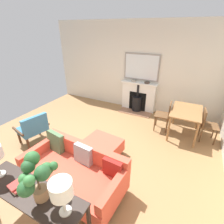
% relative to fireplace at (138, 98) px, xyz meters
% --- Properties ---
extents(ground_plane, '(5.64, 5.85, 0.01)m').
position_rel_fireplace_xyz_m(ground_plane, '(2.62, -0.34, -0.45)').
color(ground_plane, olive).
extents(wall_left, '(0.12, 5.85, 2.86)m').
position_rel_fireplace_xyz_m(wall_left, '(-0.20, -0.34, 0.99)').
color(wall_left, beige).
rests_on(wall_left, ground).
extents(fireplace, '(0.58, 1.22, 1.00)m').
position_rel_fireplace_xyz_m(fireplace, '(0.00, 0.00, 0.00)').
color(fireplace, '#93664C').
rests_on(fireplace, ground).
extents(mirror_over_mantel, '(0.04, 1.15, 0.84)m').
position_rel_fireplace_xyz_m(mirror_over_mantel, '(-0.11, 0.00, 1.04)').
color(mirror_over_mantel, gray).
extents(mantel_bowl_near, '(0.16, 0.16, 0.05)m').
position_rel_fireplace_xyz_m(mantel_bowl_near, '(-0.02, -0.20, 0.59)').
color(mantel_bowl_near, '#9E9384').
rests_on(mantel_bowl_near, fireplace).
extents(mantel_bowl_far, '(0.17, 0.17, 0.05)m').
position_rel_fireplace_xyz_m(mantel_bowl_far, '(-0.02, 0.25, 0.59)').
color(mantel_bowl_far, '#47382D').
rests_on(mantel_bowl_far, fireplace).
extents(sofa, '(1.00, 1.86, 0.79)m').
position_rel_fireplace_xyz_m(sofa, '(3.53, 0.05, -0.11)').
color(sofa, '#B2B2B7').
rests_on(sofa, ground).
extents(ottoman, '(0.63, 0.84, 0.37)m').
position_rel_fireplace_xyz_m(ottoman, '(2.54, 0.07, -0.21)').
color(ottoman, '#B2B2B7').
rests_on(ottoman, ground).
extents(armchair_accent, '(0.78, 0.70, 0.82)m').
position_rel_fireplace_xyz_m(armchair_accent, '(2.97, -1.63, 0.02)').
color(armchair_accent, '#4C3321').
rests_on(armchair_accent, ground).
extents(console_table, '(0.43, 1.56, 0.77)m').
position_rel_fireplace_xyz_m(console_table, '(4.37, 0.05, 0.24)').
color(console_table, black).
rests_on(console_table, ground).
extents(table_lamp_far_end, '(0.24, 0.24, 0.46)m').
position_rel_fireplace_xyz_m(table_lamp_far_end, '(4.37, 0.63, 0.68)').
color(table_lamp_far_end, beige).
rests_on(table_lamp_far_end, console_table).
extents(potted_plant, '(0.47, 0.42, 0.57)m').
position_rel_fireplace_xyz_m(potted_plant, '(4.36, 0.25, 0.69)').
color(potted_plant, '#99704C').
rests_on(potted_plant, console_table).
extents(book_stack, '(0.28, 0.22, 0.07)m').
position_rel_fireplace_xyz_m(book_stack, '(4.37, -0.12, 0.36)').
color(book_stack, beige).
rests_on(book_stack, console_table).
extents(dining_table, '(1.07, 0.72, 0.73)m').
position_rel_fireplace_xyz_m(dining_table, '(0.90, 1.59, 0.19)').
color(dining_table, olive).
rests_on(dining_table, ground).
extents(dining_chair_near_fireplace, '(0.43, 0.43, 0.85)m').
position_rel_fireplace_xyz_m(dining_chair_near_fireplace, '(0.90, 1.09, 0.07)').
color(dining_chair_near_fireplace, brown).
rests_on(dining_chair_near_fireplace, ground).
extents(dining_chair_by_back_wall, '(0.44, 0.44, 0.84)m').
position_rel_fireplace_xyz_m(dining_chair_by_back_wall, '(0.91, 2.09, 0.06)').
color(dining_chair_by_back_wall, brown).
rests_on(dining_chair_by_back_wall, ground).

